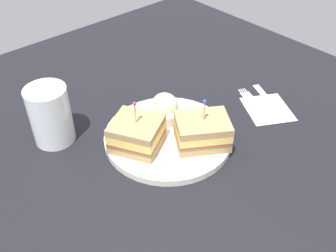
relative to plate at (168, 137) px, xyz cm
name	(u,v)px	position (x,y,z in cm)	size (l,w,h in cm)	color
ground_plane	(168,143)	(0.00, 0.00, -1.68)	(111.17, 111.17, 2.00)	black
plate	(168,137)	(0.00, 0.00, 0.00)	(25.07, 25.07, 1.37)	silver
sandwich_half_front	(202,131)	(-6.09, -3.16, 3.39)	(11.70, 12.30, 9.90)	tan
sandwich_half_back	(137,134)	(1.48, 6.48, 3.44)	(11.63, 11.40, 10.00)	tan
coleslaw_bowl	(165,109)	(4.49, -3.07, 2.76)	(7.76, 7.76, 5.58)	silver
drink_glass	(51,117)	(15.06, 16.42, 4.59)	(7.86, 7.86, 11.65)	silver
napkin	(268,109)	(-7.10, -22.86, -0.61)	(10.30, 9.27, 0.15)	beige
fork	(251,100)	(-2.68, -22.75, -0.51)	(12.03, 5.76, 0.35)	silver
knife	(267,98)	(-4.65, -25.98, -0.51)	(12.54, 6.69, 0.35)	silver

